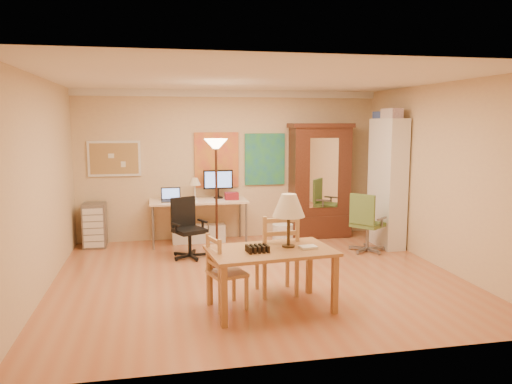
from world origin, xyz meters
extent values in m
plane|color=#AF643E|center=(0.00, 0.00, 0.00)|extent=(5.50, 5.50, 0.00)
cube|color=white|center=(0.00, 2.46, 2.64)|extent=(5.50, 0.08, 0.12)
cube|color=#AB8450|center=(-2.05, 2.47, 1.50)|extent=(0.90, 0.04, 0.62)
cube|color=gold|center=(-0.25, 2.47, 1.45)|extent=(0.80, 0.04, 1.00)
cube|color=teal|center=(0.65, 2.47, 1.45)|extent=(0.75, 0.04, 0.95)
cube|color=brown|center=(-0.09, -1.19, 0.68)|extent=(1.49, 0.99, 0.04)
cube|color=brown|center=(-0.68, -1.61, 0.33)|extent=(0.07, 0.07, 0.66)
cube|color=brown|center=(0.58, -1.48, 0.33)|extent=(0.07, 0.07, 0.66)
cube|color=brown|center=(-0.76, -0.91, 0.33)|extent=(0.07, 0.07, 0.66)
cube|color=brown|center=(0.51, -0.77, 0.33)|extent=(0.07, 0.07, 0.66)
cylinder|color=#312210|center=(0.14, -1.12, 0.71)|extent=(0.15, 0.15, 0.02)
cylinder|color=#312210|center=(0.14, -1.12, 0.89)|extent=(0.04, 0.04, 0.37)
cone|color=beige|center=(0.14, -1.12, 1.19)|extent=(0.37, 0.37, 0.26)
cube|color=silver|center=(0.34, -1.24, 0.72)|extent=(0.20, 0.16, 0.03)
cube|color=black|center=(-0.26, -1.28, 0.74)|extent=(0.28, 0.23, 0.07)
cube|color=tan|center=(0.11, -0.69, 0.48)|extent=(0.49, 0.47, 0.04)
cube|color=tan|center=(0.30, -0.48, 0.23)|extent=(0.04, 0.04, 0.46)
cube|color=tan|center=(-0.11, -0.50, 0.23)|extent=(0.04, 0.04, 0.46)
cube|color=tan|center=(0.32, -0.87, 0.23)|extent=(0.04, 0.04, 0.46)
cube|color=tan|center=(-0.09, -0.89, 0.23)|extent=(0.04, 0.04, 0.46)
cube|color=tan|center=(0.32, -0.87, 0.75)|extent=(0.04, 0.04, 0.54)
cube|color=tan|center=(-0.09, -0.89, 0.75)|extent=(0.04, 0.04, 0.54)
cube|color=tan|center=(0.11, -0.88, 0.81)|extent=(0.41, 0.05, 0.05)
cube|color=tan|center=(-0.57, -1.06, 0.41)|extent=(0.48, 0.49, 0.04)
cube|color=tan|center=(-0.37, -1.18, 0.20)|extent=(0.04, 0.04, 0.39)
cube|color=tan|center=(-0.46, -0.85, 0.20)|extent=(0.04, 0.04, 0.39)
cube|color=tan|center=(-0.68, -1.27, 0.20)|extent=(0.04, 0.04, 0.39)
cube|color=tan|center=(-0.78, -0.94, 0.20)|extent=(0.04, 0.04, 0.39)
cube|color=tan|center=(-0.68, -1.27, 0.64)|extent=(0.04, 0.04, 0.45)
cube|color=tan|center=(-0.78, -0.94, 0.64)|extent=(0.04, 0.04, 0.45)
cube|color=tan|center=(-0.73, -1.11, 0.68)|extent=(0.12, 0.34, 0.05)
cylinder|color=#3B2017|center=(-0.48, 0.64, 0.02)|extent=(0.28, 0.28, 0.03)
cylinder|color=#3B2017|center=(-0.48, 0.64, 0.91)|extent=(0.04, 0.04, 1.78)
cone|color=#FFE0A5|center=(-0.48, 0.64, 1.82)|extent=(0.34, 0.34, 0.14)
cube|color=beige|center=(-0.62, 2.12, 0.76)|extent=(1.69, 0.74, 0.03)
cylinder|color=slate|center=(-1.42, 1.80, 0.37)|extent=(0.04, 0.04, 0.74)
cylinder|color=slate|center=(0.17, 1.80, 0.37)|extent=(0.04, 0.04, 0.74)
cylinder|color=slate|center=(-1.42, 2.44, 0.37)|extent=(0.04, 0.04, 0.74)
cylinder|color=slate|center=(0.17, 2.44, 0.37)|extent=(0.04, 0.04, 0.74)
cube|color=black|center=(-1.10, 2.07, 0.78)|extent=(0.34, 0.23, 0.02)
cube|color=black|center=(-1.10, 2.24, 0.90)|extent=(0.34, 0.06, 0.22)
cube|color=black|center=(-0.25, 2.28, 1.11)|extent=(0.53, 0.04, 0.34)
cone|color=beige|center=(-0.67, 2.23, 1.09)|extent=(0.21, 0.21, 0.13)
cube|color=silver|center=(-0.78, 1.96, 0.78)|extent=(0.26, 0.34, 0.01)
cube|color=maroon|center=(-0.04, 2.07, 0.84)|extent=(0.23, 0.17, 0.13)
cube|color=white|center=(-0.94, 2.17, 0.16)|extent=(0.30, 0.25, 0.32)
cube|color=white|center=(-0.62, 2.17, 0.16)|extent=(0.30, 0.25, 0.32)
cube|color=silver|center=(-0.30, 2.17, 0.16)|extent=(0.30, 0.25, 0.32)
cylinder|color=black|center=(-0.85, 1.17, 0.23)|extent=(0.05, 0.05, 0.37)
cube|color=black|center=(-0.85, 1.17, 0.44)|extent=(0.58, 0.57, 0.06)
cube|color=black|center=(-0.93, 1.35, 0.71)|extent=(0.40, 0.22, 0.48)
cube|color=black|center=(-1.06, 1.07, 0.57)|extent=(0.15, 0.26, 0.03)
cube|color=black|center=(-0.63, 1.27, 0.57)|extent=(0.15, 0.26, 0.03)
cylinder|color=slate|center=(2.07, 0.99, 0.24)|extent=(0.06, 0.06, 0.38)
cube|color=#45682E|center=(2.07, 0.99, 0.45)|extent=(0.62, 0.63, 0.07)
cube|color=#45682E|center=(1.91, 0.86, 0.74)|extent=(0.31, 0.37, 0.49)
cube|color=slate|center=(2.22, 0.80, 0.59)|extent=(0.24, 0.21, 0.03)
cube|color=slate|center=(1.91, 1.18, 0.59)|extent=(0.24, 0.21, 0.03)
cube|color=slate|center=(-2.40, 2.22, 0.38)|extent=(0.38, 0.43, 0.76)
cube|color=silver|center=(-2.40, 1.99, 0.38)|extent=(0.32, 0.02, 0.65)
cube|color=#35180E|center=(1.64, 2.24, 1.02)|extent=(1.07, 0.49, 2.04)
cube|color=#35180E|center=(1.64, 2.24, 0.21)|extent=(1.11, 0.53, 0.41)
cube|color=white|center=(1.64, 1.99, 1.22)|extent=(0.54, 0.01, 1.27)
cube|color=#35180E|center=(1.64, 2.24, 2.07)|extent=(1.15, 0.54, 0.08)
cube|color=white|center=(2.55, 1.32, 1.10)|extent=(0.33, 0.88, 2.19)
cube|color=#993333|center=(2.51, 1.15, 0.53)|extent=(0.20, 0.44, 0.26)
cube|color=#334C99|center=(2.51, 1.54, 1.82)|extent=(0.20, 0.31, 0.22)
cylinder|color=silver|center=(0.72, 1.38, 0.22)|extent=(0.35, 0.35, 0.44)
camera|label=1|loc=(-1.35, -6.56, 2.13)|focal=35.00mm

